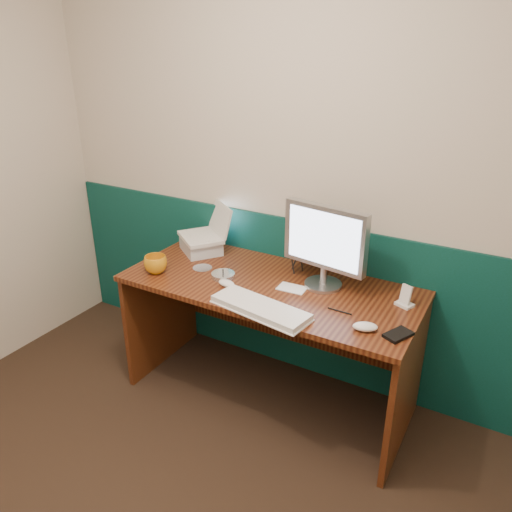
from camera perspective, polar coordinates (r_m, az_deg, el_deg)
The scene contains 18 objects.
back_wall at distance 2.82m, azimuth 5.71°, elevation 8.85°, with size 3.50×0.04×2.50m, color beige.
wainscot at distance 3.09m, azimuth 5.06°, elevation -4.78°, with size 3.48×0.02×1.00m, color #083629.
desk at distance 2.88m, azimuth 1.49°, elevation -9.83°, with size 1.60×0.70×0.75m, color #361409.
laptop_riser at distance 3.09m, azimuth -6.31°, elevation 1.22°, with size 0.24×0.21×0.08m, color silver.
laptop at distance 3.03m, azimuth -6.44°, elevation 4.00°, with size 0.28×0.22×0.23m, color silver, non-canonical shape.
monitor at distance 2.60m, azimuth 7.93°, elevation 1.20°, with size 0.47×0.13×0.47m, color #A5A5A9, non-canonical shape.
keyboard at distance 2.43m, azimuth 0.51°, elevation -6.03°, with size 0.50×0.17×0.03m, color white.
mouse_right at distance 2.33m, azimuth 12.37°, elevation -7.89°, with size 0.11×0.07×0.04m, color white.
mouse_left at distance 2.66m, azimuth -3.39°, elevation -3.13°, with size 0.10×0.06×0.03m, color white.
mug at distance 2.85m, azimuth -11.40°, elevation -0.94°, with size 0.13×0.13×0.10m, color orange.
camcorder at distance 2.80m, azimuth 4.69°, elevation 0.19°, with size 0.09×0.13×0.21m, color #B5B5BA, non-canonical shape.
cd_spindle at distance 2.76m, azimuth -3.78°, elevation -2.22°, with size 0.13×0.13×0.03m, color silver.
cd_loose_a at distance 2.89m, azimuth -6.14°, elevation -1.34°, with size 0.11×0.11×0.00m, color silver.
pen at distance 2.46m, azimuth 9.54°, elevation -6.23°, with size 0.01×0.01×0.12m, color black.
papers at distance 2.65m, azimuth 4.12°, elevation -3.70°, with size 0.15×0.10×0.00m, color silver.
dock at distance 2.58m, azimuth 16.61°, elevation -5.32°, with size 0.08×0.06×0.02m, color white.
music_player at distance 2.56m, azimuth 16.75°, elevation -4.22°, with size 0.06×0.01×0.10m, color silver.
pda at distance 2.33m, azimuth 15.94°, elevation -8.63°, with size 0.08×0.13×0.02m, color black.
Camera 1 is at (1.10, -0.75, 1.97)m, focal length 35.00 mm.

